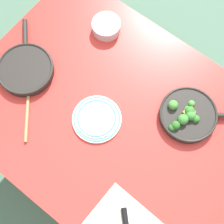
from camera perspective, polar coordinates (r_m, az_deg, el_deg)
ground_plane at (r=2.16m, az=0.00°, el=-6.38°), size 14.00×14.00×0.00m
dining_table_red at (r=1.49m, az=0.00°, el=-1.10°), size 1.34×1.01×0.76m
skillet_broccoli at (r=1.43m, az=13.77°, el=-0.51°), size 0.36×0.31×0.08m
skillet_eggs at (r=1.53m, az=-15.49°, el=7.59°), size 0.33×0.34×0.04m
wooden_spoon at (r=1.49m, az=-15.08°, el=2.64°), size 0.24×0.28×0.02m
dinner_plate_stack at (r=1.40m, az=-2.80°, el=-1.23°), size 0.22×0.22×0.03m
prep_bowl_steel at (r=1.59m, az=-1.06°, el=15.37°), size 0.14×0.14×0.05m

